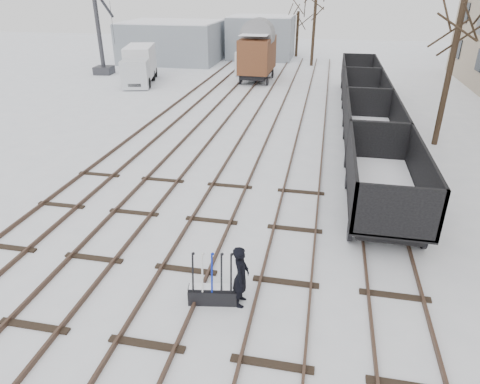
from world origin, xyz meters
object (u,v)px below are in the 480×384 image
(freight_wagon_a, at_px, (383,190))
(lorry, at_px, (139,65))
(crane, at_px, (102,51))
(worker, at_px, (241,276))
(box_van_wagon, at_px, (257,53))
(ground_frame, at_px, (213,293))
(panel_van, at_px, (255,61))

(freight_wagon_a, relative_size, lorry, 0.94)
(freight_wagon_a, height_order, crane, crane)
(freight_wagon_a, distance_m, crane, 32.67)
(lorry, relative_size, crane, 0.86)
(worker, distance_m, crane, 34.66)
(worker, distance_m, freight_wagon_a, 7.14)
(box_van_wagon, distance_m, lorry, 10.08)
(box_van_wagon, relative_size, lorry, 0.77)
(ground_frame, height_order, lorry, lorry)
(ground_frame, distance_m, lorry, 29.08)
(ground_frame, xyz_separation_m, freight_wagon_a, (4.85, 5.94, 0.71))
(crane, bearing_deg, panel_van, 7.78)
(freight_wagon_a, xyz_separation_m, lorry, (-18.03, 19.95, 0.53))
(freight_wagon_a, xyz_separation_m, crane, (-23.00, 23.18, 1.08))
(worker, height_order, freight_wagon_a, freight_wagon_a)
(freight_wagon_a, height_order, panel_van, freight_wagon_a)
(worker, bearing_deg, freight_wagon_a, -37.07)
(worker, xyz_separation_m, lorry, (-13.94, 25.79, 0.64))
(worker, relative_size, freight_wagon_a, 0.28)
(box_van_wagon, height_order, lorry, box_van_wagon)
(worker, bearing_deg, box_van_wagon, 6.51)
(lorry, height_order, panel_van, lorry)
(freight_wagon_a, height_order, lorry, lorry)
(lorry, distance_m, panel_van, 10.96)
(ground_frame, relative_size, freight_wagon_a, 0.23)
(freight_wagon_a, bearing_deg, ground_frame, -129.20)
(worker, height_order, lorry, lorry)
(ground_frame, distance_m, box_van_wagon, 29.01)
(worker, bearing_deg, panel_van, 6.91)
(worker, distance_m, lorry, 29.32)
(worker, xyz_separation_m, box_van_wagon, (-4.30, 28.62, 1.44))
(ground_frame, distance_m, worker, 0.96)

